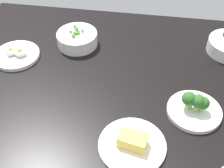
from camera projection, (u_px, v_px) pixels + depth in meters
dining_table at (112, 92)px, 109.52cm from camera, size 133.49×106.16×4.00cm
plate_broccoli at (195, 107)px, 97.92cm from camera, size 18.40×18.40×8.48cm
bowl_peas at (77, 38)px, 125.01cm from camera, size 17.37×17.37×7.03cm
plate_cheese at (132, 144)px, 89.20cm from camera, size 20.94×20.94×5.09cm
plate_eggs at (16, 55)px, 120.06cm from camera, size 18.86×18.86×4.96cm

